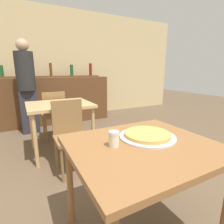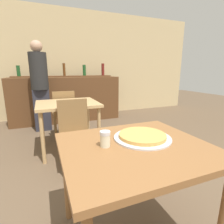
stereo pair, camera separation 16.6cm
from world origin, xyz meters
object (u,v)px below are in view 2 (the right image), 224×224
object	(u,v)px
person_standing	(40,83)
chair_far_side_back	(64,111)
chair_far_side_front	(75,130)
pizza_tray	(142,136)
cheese_shaker	(105,139)

from	to	relation	value
person_standing	chair_far_side_back	bearing A→B (deg)	-57.64
chair_far_side_front	pizza_tray	size ratio (longest dim) A/B	2.14
cheese_shaker	person_standing	distance (m)	2.89
chair_far_side_front	person_standing	distance (m)	1.83
chair_far_side_back	cheese_shaker	world-z (taller)	chair_far_side_back
person_standing	pizza_tray	bearing A→B (deg)	-76.43
pizza_tray	person_standing	size ratio (longest dim) A/B	0.23
cheese_shaker	person_standing	size ratio (longest dim) A/B	0.06
cheese_shaker	person_standing	world-z (taller)	person_standing
pizza_tray	cheese_shaker	size ratio (longest dim) A/B	3.99
cheese_shaker	chair_far_side_back	bearing A→B (deg)	90.26
cheese_shaker	person_standing	xyz separation A→B (m)	(-0.39, 2.86, 0.18)
chair_far_side_back	cheese_shaker	bearing A→B (deg)	90.26
pizza_tray	person_standing	bearing A→B (deg)	103.57
chair_far_side_back	person_standing	bearing A→B (deg)	-57.64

